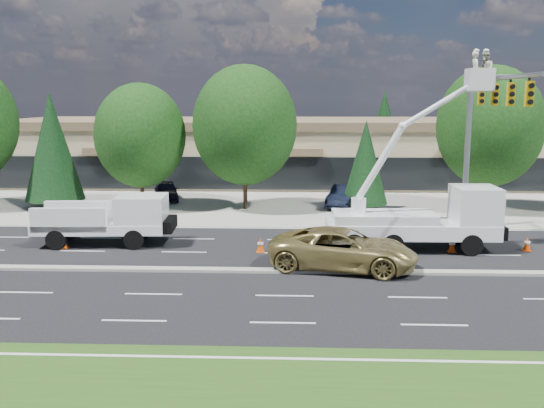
{
  "coord_description": "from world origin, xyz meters",
  "views": [
    {
      "loc": [
        0.41,
        -25.14,
        7.37
      ],
      "look_at": [
        -0.73,
        3.25,
        2.4
      ],
      "focal_mm": 40.0,
      "sensor_mm": 36.0,
      "label": 1
    }
  ],
  "objects_px": {
    "utility_pickup": "(111,224)",
    "minivan": "(343,249)",
    "bucket_truck": "(430,208)",
    "signal_mast": "(481,124)"
  },
  "relations": [
    {
      "from": "signal_mast",
      "to": "utility_pickup",
      "type": "height_order",
      "value": "signal_mast"
    },
    {
      "from": "signal_mast",
      "to": "bucket_truck",
      "type": "distance_m",
      "value": 5.76
    },
    {
      "from": "signal_mast",
      "to": "utility_pickup",
      "type": "relative_size",
      "value": 1.52
    },
    {
      "from": "bucket_truck",
      "to": "minivan",
      "type": "relative_size",
      "value": 1.51
    },
    {
      "from": "bucket_truck",
      "to": "minivan",
      "type": "distance_m",
      "value": 5.87
    },
    {
      "from": "utility_pickup",
      "to": "minivan",
      "type": "relative_size",
      "value": 1.05
    },
    {
      "from": "utility_pickup",
      "to": "bucket_truck",
      "type": "relative_size",
      "value": 0.69
    },
    {
      "from": "signal_mast",
      "to": "utility_pickup",
      "type": "xyz_separation_m",
      "value": [
        -19.03,
        -2.35,
        -5.02
      ]
    },
    {
      "from": "utility_pickup",
      "to": "minivan",
      "type": "distance_m",
      "value": 12.2
    },
    {
      "from": "utility_pickup",
      "to": "bucket_truck",
      "type": "distance_m",
      "value": 15.99
    }
  ]
}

